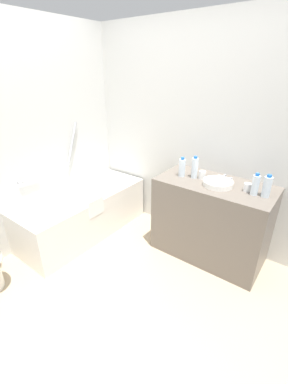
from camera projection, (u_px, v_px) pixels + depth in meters
The scene contains 13 objects.
ground_plane at pixel (110, 300), 2.31m from camera, with size 3.85×3.85×0.00m, color tan.
wall_back_tiled at pixel (2, 146), 2.54m from camera, with size 3.25×0.10×2.37m, color silver.
wall_right_mirror at pixel (196, 137), 2.86m from camera, with size 0.10×3.07×2.37m, color silver.
bathtub at pixel (83, 211), 3.16m from camera, with size 1.60×0.65×1.30m.
vanity_counter at pixel (211, 220), 2.72m from camera, with size 0.58×1.14×0.86m, color #6B6056.
sink_basin at pixel (218, 183), 2.47m from camera, with size 0.29×0.29×0.05m, color white.
sink_faucet at pixel (225, 177), 2.59m from camera, with size 0.12×0.15×0.06m.
water_bottle_0 at pixel (267, 187), 2.23m from camera, with size 0.07×0.07×0.21m.
water_bottle_1 at pixel (182, 168), 2.66m from camera, with size 0.07×0.07×0.20m.
water_bottle_2 at pixel (195, 168), 2.61m from camera, with size 0.06×0.06×0.23m.
water_bottle_3 at pixel (255, 185), 2.26m from camera, with size 0.06×0.06×0.20m.
drinking_glass_0 at pixel (247, 187), 2.35m from camera, with size 0.06×0.06×0.08m, color white.
drinking_glass_1 at pixel (202, 175), 2.62m from camera, with size 0.07×0.07×0.08m, color white.
Camera 1 is at (-1.14, -1.24, 1.88)m, focal length 24.04 mm.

